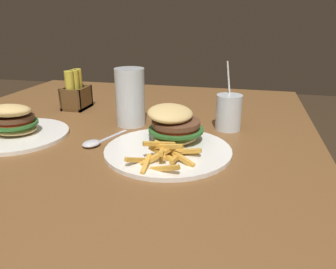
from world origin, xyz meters
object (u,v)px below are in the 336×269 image
object	(u,v)px
meal_plate_near	(171,136)
juice_glass	(229,114)
condiment_caddy	(76,94)
meal_plate_far	(14,126)
beer_glass	(130,99)
spoon	(94,143)

from	to	relation	value
meal_plate_near	juice_glass	bearing A→B (deg)	-35.83
meal_plate_near	condiment_caddy	distance (m)	0.49
juice_glass	meal_plate_far	xyz separation A→B (m)	(-0.20, 0.55, -0.01)
meal_plate_near	meal_plate_far	bearing A→B (deg)	93.29
meal_plate_far	juice_glass	bearing A→B (deg)	-70.06
beer_glass	condiment_caddy	size ratio (longest dim) A/B	1.25
juice_glass	spoon	size ratio (longest dim) A/B	1.20
beer_glass	meal_plate_far	world-z (taller)	beer_glass
meal_plate_far	condiment_caddy	xyz separation A→B (m)	(0.30, -0.02, 0.02)
spoon	beer_glass	bearing A→B (deg)	-172.47
meal_plate_near	meal_plate_far	size ratio (longest dim) A/B	1.11
beer_glass	juice_glass	distance (m)	0.29
meal_plate_far	spoon	bearing A→B (deg)	-91.07
beer_glass	spoon	xyz separation A→B (m)	(-0.18, 0.04, -0.07)
meal_plate_near	juice_glass	size ratio (longest dim) A/B	1.59
meal_plate_near	condiment_caddy	xyz separation A→B (m)	(0.28, 0.40, 0.02)
spoon	condiment_caddy	world-z (taller)	condiment_caddy
juice_glass	condiment_caddy	world-z (taller)	juice_glass
beer_glass	meal_plate_far	size ratio (longest dim) A/B	0.61
meal_plate_near	beer_glass	xyz separation A→B (m)	(0.15, 0.16, 0.05)
meal_plate_near	condiment_caddy	bearing A→B (deg)	55.68
beer_glass	juice_glass	world-z (taller)	juice_glass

